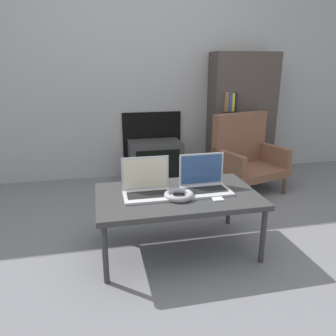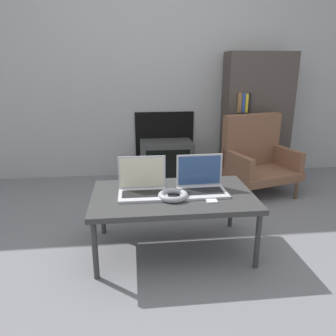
{
  "view_description": "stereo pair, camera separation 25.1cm",
  "coord_description": "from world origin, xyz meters",
  "px_view_note": "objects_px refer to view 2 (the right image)",
  "views": [
    {
      "loc": [
        -0.51,
        -1.9,
        1.28
      ],
      "look_at": [
        0.0,
        0.43,
        0.52
      ],
      "focal_mm": 35.0,
      "sensor_mm": 36.0,
      "label": 1
    },
    {
      "loc": [
        -0.27,
        -1.94,
        1.28
      ],
      "look_at": [
        0.0,
        0.43,
        0.52
      ],
      "focal_mm": 35.0,
      "sensor_mm": 36.0,
      "label": 2
    }
  ],
  "objects_px": {
    "laptop_right": "(201,184)",
    "tv": "(166,161)",
    "headphones": "(173,195)",
    "armchair": "(257,156)",
    "laptop_left": "(143,186)",
    "phone": "(210,199)"
  },
  "relations": [
    {
      "from": "laptop_left",
      "to": "laptop_right",
      "type": "xyz_separation_m",
      "value": [
        0.41,
        -0.0,
        0.0
      ]
    },
    {
      "from": "laptop_right",
      "to": "tv",
      "type": "xyz_separation_m",
      "value": [
        -0.09,
        1.48,
        -0.26
      ]
    },
    {
      "from": "laptop_right",
      "to": "tv",
      "type": "bearing_deg",
      "value": 92.0
    },
    {
      "from": "headphones",
      "to": "armchair",
      "type": "bearing_deg",
      "value": 48.55
    },
    {
      "from": "laptop_left",
      "to": "laptop_right",
      "type": "height_order",
      "value": "same"
    },
    {
      "from": "phone",
      "to": "tv",
      "type": "distance_m",
      "value": 1.65
    },
    {
      "from": "laptop_left",
      "to": "phone",
      "type": "xyz_separation_m",
      "value": [
        0.44,
        -0.15,
        -0.05
      ]
    },
    {
      "from": "laptop_left",
      "to": "tv",
      "type": "distance_m",
      "value": 1.54
    },
    {
      "from": "laptop_right",
      "to": "phone",
      "type": "xyz_separation_m",
      "value": [
        0.03,
        -0.15,
        -0.05
      ]
    },
    {
      "from": "headphones",
      "to": "armchair",
      "type": "relative_size",
      "value": 0.26
    },
    {
      "from": "laptop_left",
      "to": "tv",
      "type": "bearing_deg",
      "value": 78.2
    },
    {
      "from": "laptop_left",
      "to": "tv",
      "type": "xyz_separation_m",
      "value": [
        0.32,
        1.48,
        -0.26
      ]
    },
    {
      "from": "laptop_left",
      "to": "laptop_right",
      "type": "relative_size",
      "value": 0.99
    },
    {
      "from": "armchair",
      "to": "phone",
      "type": "bearing_deg",
      "value": -139.27
    },
    {
      "from": "tv",
      "to": "armchair",
      "type": "height_order",
      "value": "armchair"
    },
    {
      "from": "laptop_left",
      "to": "headphones",
      "type": "xyz_separation_m",
      "value": [
        0.2,
        -0.1,
        -0.04
      ]
    },
    {
      "from": "laptop_right",
      "to": "tv",
      "type": "distance_m",
      "value": 1.51
    },
    {
      "from": "tv",
      "to": "armchair",
      "type": "bearing_deg",
      "value": -24.93
    },
    {
      "from": "headphones",
      "to": "tv",
      "type": "bearing_deg",
      "value": 85.56
    },
    {
      "from": "laptop_left",
      "to": "phone",
      "type": "relative_size",
      "value": 2.35
    },
    {
      "from": "laptop_right",
      "to": "phone",
      "type": "distance_m",
      "value": 0.16
    },
    {
      "from": "armchair",
      "to": "headphones",
      "type": "bearing_deg",
      "value": -147.7
    }
  ]
}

